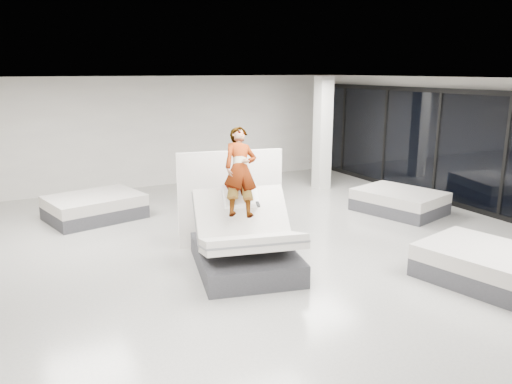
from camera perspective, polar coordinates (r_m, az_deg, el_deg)
room at (r=8.62m, az=2.65°, el=1.93°), size 14.00×14.04×3.20m
hero_bed at (r=8.61m, az=-1.22°, el=-6.13°), size 2.06×2.47×1.44m
person at (r=8.67m, az=-1.75°, el=0.33°), size 0.96×1.72×1.22m
remote at (r=8.43m, az=0.23°, el=-1.42°), size 0.08×0.15×0.08m
divider_panel at (r=9.72m, az=-2.91°, el=-0.72°), size 2.04×0.48×1.87m
flat_bed_right_far at (r=12.58m, az=16.04°, el=-1.04°), size 1.93×2.26×0.53m
flat_bed_right_near at (r=9.00m, az=25.10°, el=-7.67°), size 1.95×2.33×0.56m
flat_bed_left_far at (r=12.15m, az=-17.96°, el=-1.64°), size 2.31×1.93×0.55m
column at (r=14.49m, az=7.61°, el=6.66°), size 0.40×0.40×3.20m
storefront_glazing at (r=12.62m, az=26.65°, el=3.58°), size 0.12×13.40×2.92m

